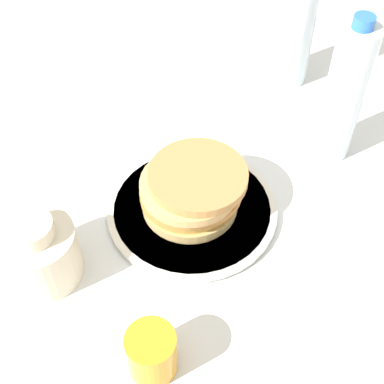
# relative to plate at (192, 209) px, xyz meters

# --- Properties ---
(ground_plane) EXTENTS (4.00, 4.00, 0.00)m
(ground_plane) POSITION_rel_plate_xyz_m (-0.02, 0.01, -0.01)
(ground_plane) COLOR white
(plate) EXTENTS (0.26, 0.26, 0.01)m
(plate) POSITION_rel_plate_xyz_m (0.00, 0.00, 0.00)
(plate) COLOR silver
(plate) RESTS_ON ground_plane
(pancake_stack) EXTENTS (0.15, 0.16, 0.07)m
(pancake_stack) POSITION_rel_plate_xyz_m (-0.00, -0.00, 0.04)
(pancake_stack) COLOR tan
(pancake_stack) RESTS_ON plate
(juice_glass) EXTENTS (0.06, 0.06, 0.07)m
(juice_glass) POSITION_rel_plate_xyz_m (0.25, -0.04, 0.03)
(juice_glass) COLOR orange
(juice_glass) RESTS_ON ground_plane
(cream_jug) EXTENTS (0.11, 0.11, 0.11)m
(cream_jug) POSITION_rel_plate_xyz_m (0.12, -0.20, 0.04)
(cream_jug) COLOR beige
(cream_jug) RESTS_ON ground_plane
(water_bottle_near) EXTENTS (0.08, 0.08, 0.23)m
(water_bottle_near) POSITION_rel_plate_xyz_m (-0.34, 0.17, 0.10)
(water_bottle_near) COLOR silver
(water_bottle_near) RESTS_ON ground_plane
(water_bottle_mid) EXTENTS (0.06, 0.06, 0.25)m
(water_bottle_mid) POSITION_rel_plate_xyz_m (-0.15, 0.23, 0.11)
(water_bottle_mid) COLOR silver
(water_bottle_mid) RESTS_ON ground_plane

